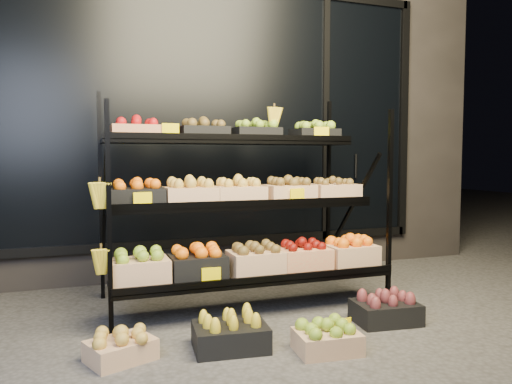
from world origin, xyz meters
name	(u,v)px	position (x,y,z in m)	size (l,w,h in m)	color
ground	(273,329)	(0.00, 0.00, 0.00)	(24.00, 24.00, 0.00)	#514F4C
building	(188,103)	(0.00, 2.59, 1.75)	(6.00, 2.08, 3.50)	#2D2826
display_rack	(242,204)	(-0.02, 0.60, 0.79)	(2.18, 1.02, 1.67)	black
tag_floor_b	(342,335)	(0.29, -0.40, 0.06)	(0.13, 0.01, 0.12)	#F7DC00
floor_crate_left	(121,346)	(-1.00, -0.19, 0.09)	(0.42, 0.37, 0.18)	#DEAE80
floor_crate_midleft	(230,333)	(-0.37, -0.24, 0.10)	(0.46, 0.36, 0.21)	black
floor_crate_midright	(327,337)	(0.15, -0.48, 0.09)	(0.39, 0.30, 0.19)	#DEAE80
floor_crate_right	(386,309)	(0.78, -0.15, 0.10)	(0.46, 0.36, 0.21)	black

